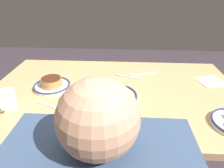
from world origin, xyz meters
The scene contains 8 objects.
dining_table centered at (0.00, 0.00, 0.67)m, with size 1.50×0.91×0.75m.
plate_near_main centered at (0.38, -0.01, 0.77)m, with size 0.22×0.22×0.06m.
plate_center_pancakes centered at (0.00, 0.09, 0.76)m, with size 0.27×0.27×0.04m.
coffee_mug centered at (0.54, 0.20, 0.80)m, with size 0.09×0.12×0.09m.
paper_napkin centered at (-0.62, -0.15, 0.75)m, with size 0.15×0.14×0.00m, color white.
fork_near centered at (-0.08, -0.19, 0.75)m, with size 0.17×0.08×0.01m.
fork_far centered at (-0.20, -0.24, 0.75)m, with size 0.20×0.08×0.01m.
butter_knife centered at (0.30, 0.19, 0.75)m, with size 0.22×0.11×0.01m.
Camera 1 is at (-0.05, 1.00, 1.34)m, focal length 31.25 mm.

